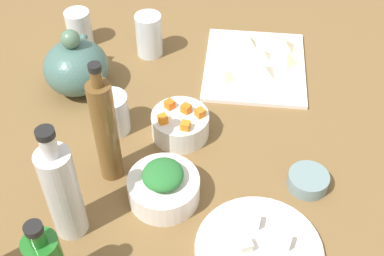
# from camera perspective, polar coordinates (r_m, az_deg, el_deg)

# --- Properties ---
(tabletop) EXTENTS (1.90, 1.90, 0.03)m
(tabletop) POSITION_cam_1_polar(r_m,az_deg,el_deg) (1.10, 0.00, -2.38)
(tabletop) COLOR brown
(tabletop) RESTS_ON ground
(cutting_board) EXTENTS (0.29, 0.26, 0.01)m
(cutting_board) POSITION_cam_1_polar(r_m,az_deg,el_deg) (1.29, 7.09, 6.97)
(cutting_board) COLOR white
(cutting_board) RESTS_ON tabletop
(plate_tofu) EXTENTS (0.23, 0.23, 0.01)m
(plate_tofu) POSITION_cam_1_polar(r_m,az_deg,el_deg) (0.94, 7.55, -13.54)
(plate_tofu) COLOR white
(plate_tofu) RESTS_ON tabletop
(bowl_greens) EXTENTS (0.14, 0.14, 0.05)m
(bowl_greens) POSITION_cam_1_polar(r_m,az_deg,el_deg) (0.98, -3.21, -6.87)
(bowl_greens) COLOR white
(bowl_greens) RESTS_ON tabletop
(bowl_carrots) EXTENTS (0.12, 0.12, 0.06)m
(bowl_carrots) POSITION_cam_1_polar(r_m,az_deg,el_deg) (1.09, -1.34, 0.36)
(bowl_carrots) COLOR white
(bowl_carrots) RESTS_ON tabletop
(bowl_small_side) EXTENTS (0.08, 0.08, 0.03)m
(bowl_small_side) POSITION_cam_1_polar(r_m,az_deg,el_deg) (1.03, 12.98, -5.81)
(bowl_small_side) COLOR gray
(bowl_small_side) RESTS_ON tabletop
(teapot) EXTENTS (0.17, 0.15, 0.16)m
(teapot) POSITION_cam_1_polar(r_m,az_deg,el_deg) (1.22, -12.98, 6.80)
(teapot) COLOR #466C63
(teapot) RESTS_ON tabletop
(bottle_0) EXTENTS (0.06, 0.06, 0.26)m
(bottle_0) POSITION_cam_1_polar(r_m,az_deg,el_deg) (0.90, -14.46, -6.95)
(bottle_0) COLOR silver
(bottle_0) RESTS_ON tabletop
(bottle_3) EXTENTS (0.05, 0.05, 0.28)m
(bottle_3) POSITION_cam_1_polar(r_m,az_deg,el_deg) (0.96, -9.74, -0.28)
(bottle_3) COLOR brown
(bottle_3) RESTS_ON tabletop
(drinking_glass_0) EXTENTS (0.07, 0.07, 0.11)m
(drinking_glass_0) POSITION_cam_1_polar(r_m,az_deg,el_deg) (1.31, -4.89, 10.43)
(drinking_glass_0) COLOR white
(drinking_glass_0) RESTS_ON tabletop
(drinking_glass_1) EXTENTS (0.07, 0.07, 0.09)m
(drinking_glass_1) POSITION_cam_1_polar(r_m,az_deg,el_deg) (1.38, -12.65, 11.01)
(drinking_glass_1) COLOR white
(drinking_glass_1) RESTS_ON tabletop
(drinking_glass_2) EXTENTS (0.07, 0.07, 0.09)m
(drinking_glass_2) POSITION_cam_1_polar(r_m,az_deg,el_deg) (1.11, -8.98, 1.63)
(drinking_glass_2) COLOR white
(drinking_glass_2) RESTS_ON tabletop
(carrot_cube_0) EXTENTS (0.03, 0.03, 0.02)m
(carrot_cube_0) POSITION_cam_1_polar(r_m,az_deg,el_deg) (1.09, -2.55, 2.69)
(carrot_cube_0) COLOR orange
(carrot_cube_0) RESTS_ON bowl_carrots
(carrot_cube_1) EXTENTS (0.02, 0.02, 0.02)m
(carrot_cube_1) POSITION_cam_1_polar(r_m,az_deg,el_deg) (1.06, -3.32, 1.04)
(carrot_cube_1) COLOR orange
(carrot_cube_1) RESTS_ON bowl_carrots
(carrot_cube_2) EXTENTS (0.03, 0.03, 0.02)m
(carrot_cube_2) POSITION_cam_1_polar(r_m,az_deg,el_deg) (1.07, 0.93, 1.73)
(carrot_cube_2) COLOR orange
(carrot_cube_2) RESTS_ON bowl_carrots
(carrot_cube_3) EXTENTS (0.02, 0.02, 0.02)m
(carrot_cube_3) POSITION_cam_1_polar(r_m,az_deg,el_deg) (1.08, -0.68, 2.22)
(carrot_cube_3) COLOR orange
(carrot_cube_3) RESTS_ON bowl_carrots
(carrot_cube_4) EXTENTS (0.02, 0.02, 0.02)m
(carrot_cube_4) POSITION_cam_1_polar(r_m,az_deg,el_deg) (1.04, -0.75, 0.27)
(carrot_cube_4) COLOR orange
(carrot_cube_4) RESTS_ON bowl_carrots
(chopped_greens_mound) EXTENTS (0.09, 0.09, 0.03)m
(chopped_greens_mound) POSITION_cam_1_polar(r_m,az_deg,el_deg) (0.95, -3.31, -5.27)
(chopped_greens_mound) COLOR #2A7533
(chopped_greens_mound) RESTS_ON bowl_greens
(tofu_cube_0) EXTENTS (0.03, 0.03, 0.02)m
(tofu_cube_0) POSITION_cam_1_polar(r_m,az_deg,el_deg) (0.93, 10.44, -12.51)
(tofu_cube_0) COLOR #E7EDCD
(tofu_cube_0) RESTS_ON plate_tofu
(tofu_cube_2) EXTENTS (0.03, 0.03, 0.02)m
(tofu_cube_2) POSITION_cam_1_polar(r_m,az_deg,el_deg) (0.92, 6.05, -13.05)
(tofu_cube_2) COLOR white
(tofu_cube_2) RESTS_ON plate_tofu
(tofu_cube_3) EXTENTS (0.02, 0.02, 0.02)m
(tofu_cube_3) POSITION_cam_1_polar(r_m,az_deg,el_deg) (0.95, 7.04, -10.43)
(tofu_cube_3) COLOR white
(tofu_cube_3) RESTS_ON plate_tofu
(dumpling_0) EXTENTS (0.06, 0.06, 0.03)m
(dumpling_0) POSITION_cam_1_polar(r_m,az_deg,el_deg) (1.34, 6.43, 9.70)
(dumpling_0) COLOR beige
(dumpling_0) RESTS_ON cutting_board
(dumpling_1) EXTENTS (0.06, 0.06, 0.02)m
(dumpling_1) POSITION_cam_1_polar(r_m,az_deg,el_deg) (1.31, 8.03, 8.30)
(dumpling_1) COLOR beige
(dumpling_1) RESTS_ON cutting_board
(dumpling_2) EXTENTS (0.07, 0.07, 0.03)m
(dumpling_2) POSITION_cam_1_polar(r_m,az_deg,el_deg) (1.35, 10.40, 9.34)
(dumpling_2) COLOR beige
(dumpling_2) RESTS_ON cutting_board
(dumpling_3) EXTENTS (0.05, 0.05, 0.03)m
(dumpling_3) POSITION_cam_1_polar(r_m,az_deg,el_deg) (1.30, 10.65, 7.83)
(dumpling_3) COLOR beige
(dumpling_3) RESTS_ON cutting_board
(dumpling_4) EXTENTS (0.08, 0.08, 0.03)m
(dumpling_4) POSITION_cam_1_polar(r_m,az_deg,el_deg) (1.25, 8.10, 6.50)
(dumpling_4) COLOR beige
(dumpling_4) RESTS_ON cutting_board
(dumpling_5) EXTENTS (0.04, 0.04, 0.03)m
(dumpling_5) POSITION_cam_1_polar(r_m,az_deg,el_deg) (1.23, 3.87, 6.13)
(dumpling_5) COLOR beige
(dumpling_5) RESTS_ON cutting_board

